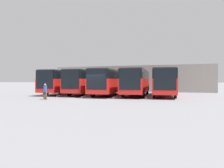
% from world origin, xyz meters
% --- Properties ---
extents(ground_plane, '(600.00, 600.00, 0.00)m').
position_xyz_m(ground_plane, '(0.00, 0.00, 0.00)').
color(ground_plane, gray).
extents(bus_0, '(3.35, 11.50, 3.21)m').
position_xyz_m(bus_0, '(-6.82, -6.21, 1.79)').
color(bus_0, red).
rests_on(bus_0, ground_plane).
extents(curb_divider_0, '(0.80, 7.10, 0.15)m').
position_xyz_m(curb_divider_0, '(-5.11, -4.54, 0.07)').
color(curb_divider_0, '#9E9E99').
rests_on(curb_divider_0, ground_plane).
extents(bus_1, '(3.35, 11.50, 3.21)m').
position_xyz_m(bus_1, '(-3.41, -5.88, 1.79)').
color(bus_1, red).
rests_on(bus_1, ground_plane).
extents(curb_divider_1, '(0.80, 7.10, 0.15)m').
position_xyz_m(curb_divider_1, '(-1.70, -4.20, 0.07)').
color(curb_divider_1, '#9E9E99').
rests_on(curb_divider_1, ground_plane).
extents(bus_2, '(3.35, 11.50, 3.21)m').
position_xyz_m(bus_2, '(-0.00, -5.41, 1.79)').
color(bus_2, red).
rests_on(bus_2, ground_plane).
extents(curb_divider_2, '(0.80, 7.10, 0.15)m').
position_xyz_m(curb_divider_2, '(1.70, -3.73, 0.07)').
color(curb_divider_2, '#9E9E99').
rests_on(curb_divider_2, ground_plane).
extents(bus_3, '(3.35, 11.50, 3.21)m').
position_xyz_m(bus_3, '(3.41, -6.08, 1.79)').
color(bus_3, red).
rests_on(bus_3, ground_plane).
extents(curb_divider_3, '(0.80, 7.10, 0.15)m').
position_xyz_m(curb_divider_3, '(5.11, -4.41, 0.07)').
color(curb_divider_3, '#9E9E99').
rests_on(curb_divider_3, ground_plane).
extents(bus_4, '(3.35, 11.50, 3.21)m').
position_xyz_m(bus_4, '(6.81, -6.23, 1.79)').
color(bus_4, red).
rests_on(bus_4, ground_plane).
extents(pedestrian, '(0.40, 0.40, 1.57)m').
position_xyz_m(pedestrian, '(4.03, 2.63, 0.85)').
color(pedestrian, brown).
rests_on(pedestrian, ground_plane).
extents(station_building, '(28.23, 16.60, 4.53)m').
position_xyz_m(station_building, '(0.00, -22.69, 2.29)').
color(station_building, gray).
rests_on(station_building, ground_plane).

